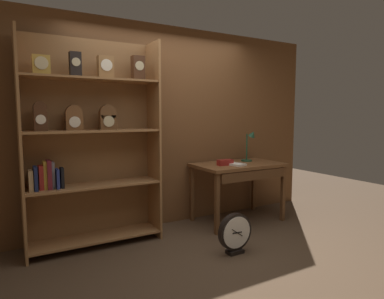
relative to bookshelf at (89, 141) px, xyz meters
The scene contains 8 objects.
ground_plane 1.87m from the bookshelf, 46.57° to the right, with size 10.00×10.00×0.00m, color #4C3826.
back_wood_panel 1.06m from the bookshelf, 16.49° to the left, with size 4.80×0.05×2.60m, color brown.
bookshelf is the anchor object (origin of this frame).
workbench 2.00m from the bookshelf, ahead, with size 1.19×0.71×0.80m.
desk_lamp 2.22m from the bookshelf, ahead, with size 0.20×0.20×0.45m.
toolbox_small 1.74m from the bookshelf, ahead, with size 0.21×0.09×0.07m, color maroon.
open_repair_manual 1.87m from the bookshelf, ahead, with size 0.16×0.22×0.03m, color silver.
round_clock_large 1.85m from the bookshelf, 38.12° to the right, with size 0.39×0.11×0.43m.
Camera 1 is at (-1.80, -2.60, 1.46)m, focal length 30.81 mm.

